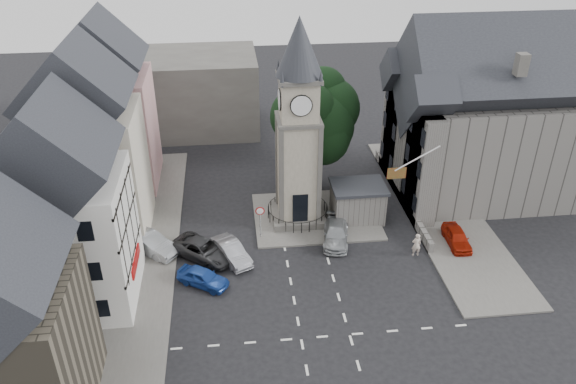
{
  "coord_description": "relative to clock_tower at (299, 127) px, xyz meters",
  "views": [
    {
      "loc": [
        -5.09,
        -30.35,
        24.79
      ],
      "look_at": [
        -1.13,
        5.0,
        4.26
      ],
      "focal_mm": 35.0,
      "sensor_mm": 36.0,
      "label": 1
    }
  ],
  "objects": [
    {
      "name": "clock_tower",
      "position": [
        0.0,
        0.0,
        0.0
      ],
      "size": [
        4.86,
        4.86,
        16.25
      ],
      "color": "#4C4944",
      "rests_on": "ground"
    },
    {
      "name": "pavement_east",
      "position": [
        12.0,
        0.01,
        -8.05
      ],
      "size": [
        6.0,
        26.0,
        0.14
      ],
      "primitive_type": "cube",
      "color": "#595651",
      "rests_on": "ground"
    },
    {
      "name": "road_markings",
      "position": [
        0.0,
        -13.49,
        -8.12
      ],
      "size": [
        20.0,
        8.0,
        0.01
      ],
      "primitive_type": "cube",
      "color": "silver",
      "rests_on": "ground"
    },
    {
      "name": "car_west_grey",
      "position": [
        -7.5,
        -4.54,
        -7.42
      ],
      "size": [
        5.34,
        4.96,
        1.39
      ],
      "primitive_type": "imported",
      "rotation": [
        0.0,
        0.0,
        0.89
      ],
      "color": "#2A2A2C",
      "rests_on": "ground"
    },
    {
      "name": "car_island_silver",
      "position": [
        -5.5,
        -4.97,
        -7.44
      ],
      "size": [
        3.15,
        4.36,
        1.37
      ],
      "primitive_type": "imported",
      "rotation": [
        0.0,
        0.0,
        0.46
      ],
      "color": "#96979E",
      "rests_on": "ground"
    },
    {
      "name": "backdrop_west",
      "position": [
        -12.0,
        20.01,
        -4.12
      ],
      "size": [
        20.0,
        10.0,
        8.0
      ],
      "primitive_type": "cube",
      "color": "#4C4944",
      "rests_on": "ground"
    },
    {
      "name": "terrace_cream",
      "position": [
        -15.5,
        0.01,
        -1.54
      ],
      "size": [
        8.1,
        7.6,
        12.8
      ],
      "color": "beige",
      "rests_on": "ground"
    },
    {
      "name": "town_tree",
      "position": [
        2.0,
        5.01,
        -1.15
      ],
      "size": [
        7.2,
        7.2,
        10.8
      ],
      "color": "black",
      "rests_on": "ground"
    },
    {
      "name": "car_east_red",
      "position": [
        11.5,
        -4.99,
        -7.49
      ],
      "size": [
        1.63,
        3.77,
        1.27
      ],
      "primitive_type": "imported",
      "rotation": [
        0.0,
        0.0,
        -0.03
      ],
      "color": "#A11A08",
      "rests_on": "ground"
    },
    {
      "name": "central_island",
      "position": [
        1.5,
        0.01,
        -8.04
      ],
      "size": [
        10.0,
        8.0,
        0.16
      ],
      "primitive_type": "cube",
      "color": "#595651",
      "rests_on": "ground"
    },
    {
      "name": "pavement_west",
      "position": [
        -12.5,
        -1.99,
        -8.05
      ],
      "size": [
        6.0,
        30.0,
        0.14
      ],
      "primitive_type": "cube",
      "color": "#595651",
      "rests_on": "ground"
    },
    {
      "name": "flagpole",
      "position": [
        8.0,
        -3.99,
        -1.12
      ],
      "size": [
        3.68,
        0.1,
        2.74
      ],
      "color": "white",
      "rests_on": "ground"
    },
    {
      "name": "warning_sign_post",
      "position": [
        -3.2,
        -2.56,
        -6.09
      ],
      "size": [
        0.7,
        0.19,
        2.85
      ],
      "color": "black",
      "rests_on": "ground"
    },
    {
      "name": "car_island_east",
      "position": [
        2.5,
        -3.49,
        -7.46
      ],
      "size": [
        2.69,
        4.8,
        1.31
      ],
      "primitive_type": "imported",
      "rotation": [
        0.0,
        0.0,
        -0.2
      ],
      "color": "#9A9EA2",
      "rests_on": "ground"
    },
    {
      "name": "east_boundary_wall",
      "position": [
        9.2,
        2.01,
        -7.67
      ],
      "size": [
        0.4,
        16.0,
        0.9
      ],
      "primitive_type": "cube",
      "color": "#66625E",
      "rests_on": "ground"
    },
    {
      "name": "car_west_blue",
      "position": [
        -7.5,
        -7.66,
        -7.49
      ],
      "size": [
        3.9,
        3.23,
        1.25
      ],
      "primitive_type": "imported",
      "rotation": [
        0.0,
        0.0,
        1.0
      ],
      "color": "#1B3E96",
      "rests_on": "ground"
    },
    {
      "name": "pedestrian",
      "position": [
        8.0,
        -5.99,
        -7.18
      ],
      "size": [
        0.69,
        0.46,
        1.88
      ],
      "primitive_type": "imported",
      "rotation": [
        0.0,
        0.0,
        3.16
      ],
      "color": "beige",
      "rests_on": "ground"
    },
    {
      "name": "east_building",
      "position": [
        15.59,
        3.01,
        -1.86
      ],
      "size": [
        14.4,
        11.4,
        12.6
      ],
      "color": "#66625E",
      "rests_on": "ground"
    },
    {
      "name": "terrace_pink",
      "position": [
        -15.5,
        8.01,
        -1.54
      ],
      "size": [
        8.1,
        7.6,
        12.8
      ],
      "color": "tan",
      "rests_on": "ground"
    },
    {
      "name": "ground",
      "position": [
        0.0,
        -7.99,
        -8.12
      ],
      "size": [
        120.0,
        120.0,
        0.0
      ],
      "primitive_type": "plane",
      "color": "black",
      "rests_on": "ground"
    },
    {
      "name": "car_west_silver",
      "position": [
        -11.5,
        -3.4,
        -7.35
      ],
      "size": [
        4.7,
        4.09,
        1.53
      ],
      "primitive_type": "imported",
      "rotation": [
        0.0,
        0.0,
        0.93
      ],
      "color": "#969A9E",
      "rests_on": "ground"
    },
    {
      "name": "terrace_tudor",
      "position": [
        -15.5,
        -7.99,
        -1.93
      ],
      "size": [
        8.1,
        7.6,
        12.0
      ],
      "color": "silver",
      "rests_on": "ground"
    },
    {
      "name": "stone_shelter",
      "position": [
        4.8,
        -0.49,
        -6.57
      ],
      "size": [
        4.3,
        3.3,
        3.08
      ],
      "color": "#66625E",
      "rests_on": "ground"
    }
  ]
}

